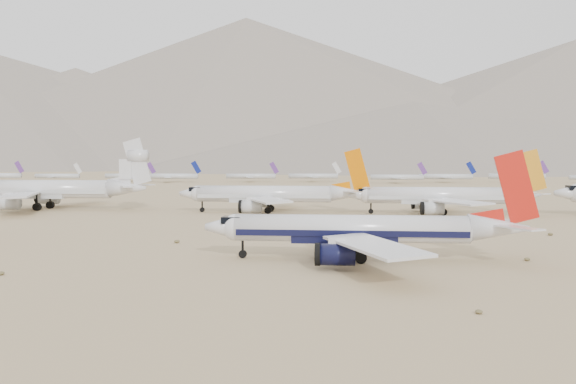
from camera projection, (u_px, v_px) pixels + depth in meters
The scene contains 8 objects.
ground at pixel (355, 260), 80.38m from camera, with size 7000.00×7000.00×0.00m, color #977E57.
main_airliner at pixel (365, 230), 80.30m from camera, with size 44.78×43.74×15.80m.
row2_gold_tail at pixel (444, 196), 151.33m from camera, with size 49.61×48.52×17.66m.
row2_orange_tail at pixel (272, 195), 156.40m from camera, with size 50.43×49.33×17.99m.
row2_white_trijet at pixel (48, 189), 166.40m from camera, with size 60.00×58.64×21.26m.
distant_storage_row at pixel (311, 176), 400.46m from camera, with size 527.33×61.99×13.28m.
mountain_range at pixel (365, 105), 1702.51m from camera, with size 7354.00×3024.00×470.00m.
desert_scrub at pixel (380, 316), 50.12m from camera, with size 261.14×121.67×0.63m.
Camera 1 is at (-2.13, -80.30, 13.98)m, focal length 35.00 mm.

